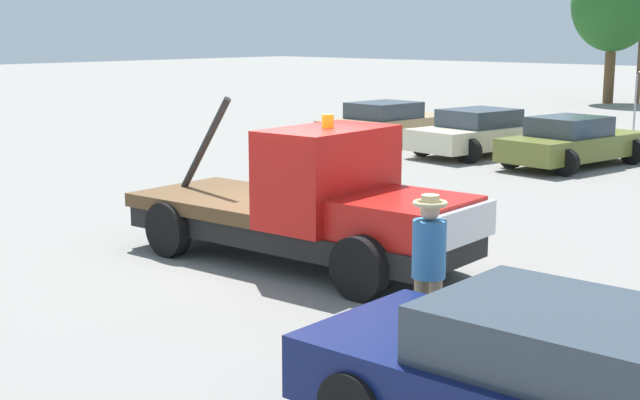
# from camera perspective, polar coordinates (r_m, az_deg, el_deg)

# --- Properties ---
(ground_plane) EXTENTS (160.00, 160.00, 0.00)m
(ground_plane) POSITION_cam_1_polar(r_m,az_deg,el_deg) (13.98, -1.52, -3.97)
(ground_plane) COLOR gray
(tow_truck) EXTENTS (5.87, 2.50, 2.51)m
(tow_truck) POSITION_cam_1_polar(r_m,az_deg,el_deg) (13.55, -0.40, -0.44)
(tow_truck) COLOR black
(tow_truck) RESTS_ON ground
(foreground_car) EXTENTS (5.09, 2.18, 1.34)m
(foreground_car) POSITION_cam_1_polar(r_m,az_deg,el_deg) (7.76, 16.45, -11.72)
(foreground_car) COLOR #0F194C
(foreground_car) RESTS_ON ground
(person_near_truck) EXTENTS (0.39, 0.39, 1.78)m
(person_near_truck) POSITION_cam_1_polar(r_m,az_deg,el_deg) (10.07, 6.98, -3.76)
(person_near_truck) COLOR #847051
(person_near_truck) RESTS_ON ground
(parked_car_tan) EXTENTS (2.62, 4.98, 1.34)m
(parked_car_tan) POSITION_cam_1_polar(r_m,az_deg,el_deg) (28.50, 4.36, 4.90)
(parked_car_tan) COLOR tan
(parked_car_tan) RESTS_ON ground
(parked_car_cream) EXTENTS (2.90, 5.01, 1.34)m
(parked_car_cream) POSITION_cam_1_polar(r_m,az_deg,el_deg) (26.33, 10.38, 4.27)
(parked_car_cream) COLOR beige
(parked_car_cream) RESTS_ON ground
(parked_car_olive) EXTENTS (2.73, 4.71, 1.34)m
(parked_car_olive) POSITION_cam_1_polar(r_m,az_deg,el_deg) (24.56, 15.85, 3.57)
(parked_car_olive) COLOR olive
(parked_car_olive) RESTS_ON ground
(tree_center) EXTENTS (4.05, 4.05, 7.23)m
(tree_center) POSITION_cam_1_polar(r_m,az_deg,el_deg) (46.67, 18.28, 11.85)
(tree_center) COLOR brown
(tree_center) RESTS_ON ground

